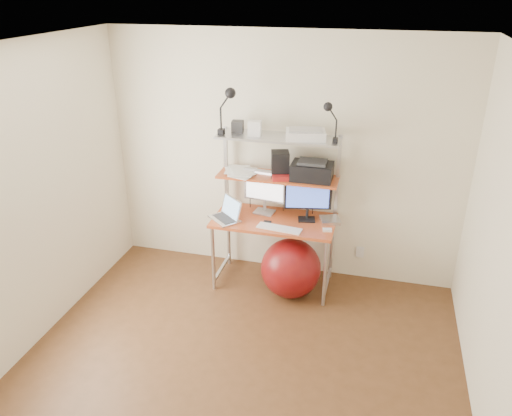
% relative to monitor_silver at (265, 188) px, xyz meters
% --- Properties ---
extents(room, '(3.60, 3.60, 3.60)m').
position_rel_monitor_silver_xyz_m(room, '(0.13, -1.59, 0.25)').
color(room, brown).
rests_on(room, ground).
extents(computer_desk, '(1.20, 0.60, 1.57)m').
position_rel_monitor_silver_xyz_m(computer_desk, '(0.13, -0.08, -0.04)').
color(computer_desk, '#C34F25').
rests_on(computer_desk, ground).
extents(desktop, '(1.20, 0.60, 0.00)m').
position_rel_monitor_silver_xyz_m(desktop, '(0.13, -0.15, -0.26)').
color(desktop, '#C34F25').
rests_on(desktop, computer_desk).
extents(mid_shelf, '(1.18, 0.34, 0.00)m').
position_rel_monitor_silver_xyz_m(mid_shelf, '(0.13, -0.02, 0.15)').
color(mid_shelf, '#C34F25').
rests_on(mid_shelf, computer_desk).
extents(top_shelf, '(1.18, 0.34, 0.00)m').
position_rel_monitor_silver_xyz_m(top_shelf, '(0.13, -0.02, 0.55)').
color(top_shelf, '#B4B5B9').
rests_on(top_shelf, computer_desk).
extents(floor, '(3.60, 3.60, 0.00)m').
position_rel_monitor_silver_xyz_m(floor, '(0.13, -1.59, -1.00)').
color(floor, brown).
rests_on(floor, ground).
extents(wall_outlet, '(0.08, 0.01, 0.12)m').
position_rel_monitor_silver_xyz_m(wall_outlet, '(0.98, 0.20, -0.70)').
color(wall_outlet, silver).
rests_on(wall_outlet, room).
extents(monitor_silver, '(0.44, 0.18, 0.48)m').
position_rel_monitor_silver_xyz_m(monitor_silver, '(0.00, 0.00, 0.00)').
color(monitor_silver, '#ADACB1').
rests_on(monitor_silver, desktop).
extents(monitor_black, '(0.45, 0.16, 0.46)m').
position_rel_monitor_silver_xyz_m(monitor_black, '(0.45, -0.06, -0.03)').
color(monitor_black, black).
rests_on(monitor_black, desktop).
extents(laptop, '(0.40, 0.39, 0.27)m').
position_rel_monitor_silver_xyz_m(laptop, '(-0.32, -0.25, -0.21)').
color(laptop, silver).
rests_on(laptop, desktop).
extents(keyboard, '(0.44, 0.17, 0.01)m').
position_rel_monitor_silver_xyz_m(keyboard, '(0.22, -0.33, -0.25)').
color(keyboard, silver).
rests_on(keyboard, desktop).
extents(mouse, '(0.09, 0.07, 0.02)m').
position_rel_monitor_silver_xyz_m(mouse, '(0.67, -0.27, -0.25)').
color(mouse, silver).
rests_on(mouse, desktop).
extents(mac_mini, '(0.24, 0.24, 0.04)m').
position_rel_monitor_silver_xyz_m(mac_mini, '(0.67, -0.06, -0.24)').
color(mac_mini, silver).
rests_on(mac_mini, desktop).
extents(phone, '(0.07, 0.14, 0.01)m').
position_rel_monitor_silver_xyz_m(phone, '(0.08, -0.27, -0.25)').
color(phone, black).
rests_on(phone, desktop).
extents(printer, '(0.39, 0.27, 0.19)m').
position_rel_monitor_silver_xyz_m(printer, '(0.47, -0.02, 0.24)').
color(printer, black).
rests_on(printer, mid_shelf).
extents(nas_cube, '(0.21, 0.21, 0.25)m').
position_rel_monitor_silver_xyz_m(nas_cube, '(0.15, -0.01, 0.28)').
color(nas_cube, black).
rests_on(nas_cube, mid_shelf).
extents(red_box, '(0.19, 0.15, 0.05)m').
position_rel_monitor_silver_xyz_m(red_box, '(0.18, -0.11, 0.17)').
color(red_box, '#AD1C1B').
rests_on(red_box, mid_shelf).
extents(scanner, '(0.40, 0.30, 0.10)m').
position_rel_monitor_silver_xyz_m(scanner, '(0.39, -0.04, 0.60)').
color(scanner, silver).
rests_on(scanner, top_shelf).
extents(box_white, '(0.13, 0.11, 0.14)m').
position_rel_monitor_silver_xyz_m(box_white, '(-0.09, -0.05, 0.62)').
color(box_white, silver).
rests_on(box_white, top_shelf).
extents(box_grey, '(0.12, 0.12, 0.11)m').
position_rel_monitor_silver_xyz_m(box_grey, '(-0.28, 0.03, 0.61)').
color(box_grey, '#303033').
rests_on(box_grey, top_shelf).
extents(clip_lamp_left, '(0.18, 0.10, 0.45)m').
position_rel_monitor_silver_xyz_m(clip_lamp_left, '(-0.33, -0.11, 0.88)').
color(clip_lamp_left, black).
rests_on(clip_lamp_left, top_shelf).
extents(clip_lamp_right, '(0.15, 0.08, 0.37)m').
position_rel_monitor_silver_xyz_m(clip_lamp_right, '(0.61, -0.09, 0.82)').
color(clip_lamp_right, black).
rests_on(clip_lamp_right, top_shelf).
extents(exercise_ball, '(0.59, 0.59, 0.59)m').
position_rel_monitor_silver_xyz_m(exercise_ball, '(0.34, -0.29, -0.70)').
color(exercise_ball, maroon).
rests_on(exercise_ball, floor).
extents(paper_stack, '(0.39, 0.41, 0.02)m').
position_rel_monitor_silver_xyz_m(paper_stack, '(-0.24, -0.02, 0.16)').
color(paper_stack, white).
rests_on(paper_stack, mid_shelf).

